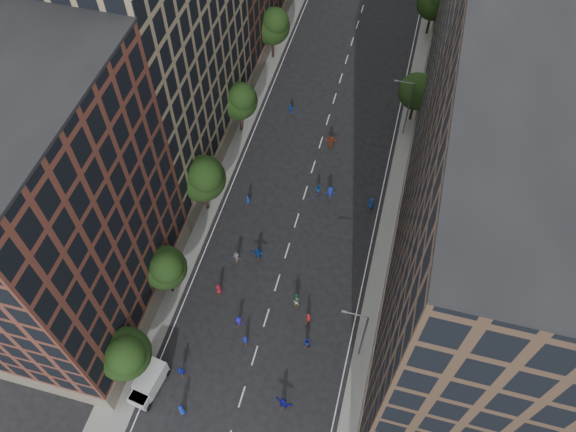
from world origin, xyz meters
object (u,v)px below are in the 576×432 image
object	(u,v)px
streetlamp_near	(362,334)
skater_2	(307,342)
skater_1	(245,340)
streetlamp_far	(407,106)
skater_0	(182,410)
cargo_van	(149,382)

from	to	relation	value
streetlamp_near	skater_2	world-z (taller)	streetlamp_near
skater_1	skater_2	bearing A→B (deg)	177.89
skater_2	skater_1	bearing A→B (deg)	31.32
streetlamp_near	streetlamp_far	distance (m)	33.00
skater_0	streetlamp_far	bearing A→B (deg)	-99.03
streetlamp_far	skater_1	bearing A→B (deg)	-108.50
cargo_van	skater_1	size ratio (longest dim) A/B	3.06
cargo_van	skater_2	size ratio (longest dim) A/B	3.10
skater_0	skater_2	size ratio (longest dim) A/B	1.14
cargo_van	skater_1	distance (m)	10.61
streetlamp_far	cargo_van	world-z (taller)	streetlamp_far
streetlamp_near	streetlamp_far	world-z (taller)	same
streetlamp_near	skater_1	bearing A→B (deg)	-170.70
streetlamp_near	skater_2	distance (m)	6.88
cargo_van	skater_0	bearing A→B (deg)	-12.98
streetlamp_near	streetlamp_far	size ratio (longest dim) A/B	1.00
streetlamp_near	streetlamp_far	bearing A→B (deg)	90.00
cargo_van	skater_1	xyz separation A→B (m)	(7.97, 6.98, -0.50)
skater_0	skater_1	size ratio (longest dim) A/B	1.13
streetlamp_near	skater_1	distance (m)	12.62
streetlamp_far	skater_0	size ratio (longest dim) A/B	5.02
skater_2	skater_0	bearing A→B (deg)	62.72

